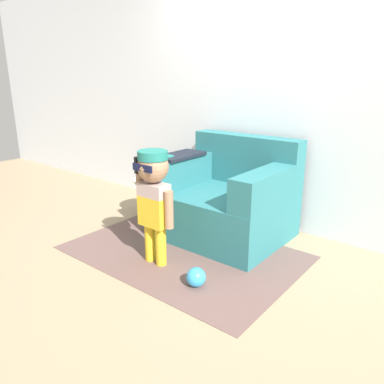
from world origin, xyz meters
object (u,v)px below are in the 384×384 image
(armchair, at_px, (226,200))
(person_child, at_px, (154,190))
(side_table, at_px, (153,194))
(toy_ball, at_px, (196,277))

(armchair, bearing_deg, person_child, -97.45)
(armchair, xyz_separation_m, side_table, (-0.87, -0.10, -0.09))
(armchair, relative_size, side_table, 2.73)
(armchair, relative_size, toy_ball, 7.95)
(toy_ball, bearing_deg, armchair, 111.66)
(person_child, bearing_deg, armchair, 82.55)
(person_child, xyz_separation_m, side_table, (-0.76, 0.74, -0.36))
(person_child, height_order, toy_ball, person_child)
(person_child, bearing_deg, toy_ball, -9.22)
(armchair, height_order, toy_ball, armchair)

